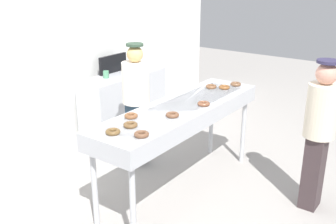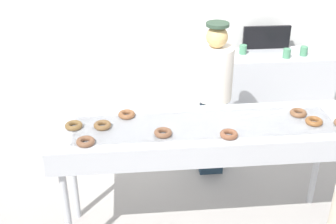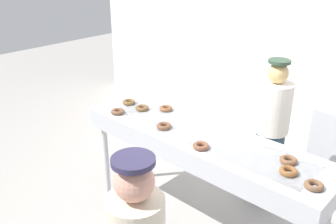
{
  "view_description": "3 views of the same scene",
  "coord_description": "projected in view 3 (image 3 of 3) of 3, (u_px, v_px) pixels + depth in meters",
  "views": [
    {
      "loc": [
        -3.33,
        -2.28,
        2.42
      ],
      "look_at": [
        -0.37,
        -0.09,
        1.1
      ],
      "focal_mm": 42.17,
      "sensor_mm": 36.0,
      "label": 1
    },
    {
      "loc": [
        -0.56,
        -2.91,
        2.73
      ],
      "look_at": [
        -0.29,
        -0.02,
        1.18
      ],
      "focal_mm": 46.79,
      "sensor_mm": 36.0,
      "label": 2
    },
    {
      "loc": [
        1.77,
        -2.35,
        2.55
      ],
      "look_at": [
        -0.29,
        -0.12,
        1.22
      ],
      "focal_mm": 39.78,
      "sensor_mm": 36.0,
      "label": 3
    }
  ],
  "objects": [
    {
      "name": "chocolate_donut_5",
      "position": [
        118.0,
        112.0,
        3.7
      ],
      "size": [
        0.19,
        0.19,
        0.04
      ],
      "primitive_type": "torus",
      "rotation": [
        0.0,
        0.0,
        0.55
      ],
      "color": "brown",
      "rests_on": "fryer_conveyor"
    },
    {
      "name": "chocolate_donut_8",
      "position": [
        166.0,
        108.0,
        3.78
      ],
      "size": [
        0.19,
        0.19,
        0.04
      ],
      "primitive_type": "torus",
      "rotation": [
        0.0,
        0.0,
        2.41
      ],
      "color": "brown",
      "rests_on": "fryer_conveyor"
    },
    {
      "name": "chocolate_donut_0",
      "position": [
        314.0,
        185.0,
        2.54
      ],
      "size": [
        0.14,
        0.14,
        0.04
      ],
      "primitive_type": "torus",
      "rotation": [
        0.0,
        0.0,
        1.63
      ],
      "color": "brown",
      "rests_on": "fryer_conveyor"
    },
    {
      "name": "chocolate_donut_7",
      "position": [
        288.0,
        160.0,
        2.85
      ],
      "size": [
        0.15,
        0.15,
        0.04
      ],
      "primitive_type": "torus",
      "rotation": [
        0.0,
        0.0,
        3.04
      ],
      "color": "brown",
      "rests_on": "fryer_conveyor"
    },
    {
      "name": "chocolate_donut_3",
      "position": [
        288.0,
        171.0,
        2.71
      ],
      "size": [
        0.19,
        0.19,
        0.04
      ],
      "primitive_type": "torus",
      "rotation": [
        0.0,
        0.0,
        2.22
      ],
      "color": "brown",
      "rests_on": "fryer_conveyor"
    },
    {
      "name": "chocolate_donut_1",
      "position": [
        201.0,
        146.0,
        3.05
      ],
      "size": [
        0.15,
        0.15,
        0.04
      ],
      "primitive_type": "torus",
      "rotation": [
        0.0,
        0.0,
        1.71
      ],
      "color": "brown",
      "rests_on": "fryer_conveyor"
    },
    {
      "name": "back_wall",
      "position": [
        318.0,
        35.0,
        4.64
      ],
      "size": [
        8.0,
        0.12,
        3.14
      ],
      "primitive_type": "cube",
      "color": "white",
      "rests_on": "ground"
    },
    {
      "name": "chocolate_donut_4",
      "position": [
        142.0,
        108.0,
        3.79
      ],
      "size": [
        0.17,
        0.17,
        0.04
      ],
      "primitive_type": "torus",
      "rotation": [
        0.0,
        0.0,
        1.3
      ],
      "color": "brown",
      "rests_on": "fryer_conveyor"
    },
    {
      "name": "fryer_conveyor",
      "position": [
        201.0,
        144.0,
        3.32
      ],
      "size": [
        2.39,
        0.64,
        1.05
      ],
      "color": "#B7BABF",
      "rests_on": "ground"
    },
    {
      "name": "chocolate_donut_6",
      "position": [
        164.0,
        126.0,
        3.4
      ],
      "size": [
        0.19,
        0.19,
        0.04
      ],
      "primitive_type": "torus",
      "rotation": [
        0.0,
        0.0,
        2.22
      ],
      "color": "brown",
      "rests_on": "fryer_conveyor"
    },
    {
      "name": "worker_baker",
      "position": [
        272.0,
        126.0,
        3.76
      ],
      "size": [
        0.34,
        0.34,
        1.6
      ],
      "rotation": [
        0.0,
        0.0,
        2.92
      ],
      "color": "#203446",
      "rests_on": "ground"
    },
    {
      "name": "chocolate_donut_2",
      "position": [
        129.0,
        102.0,
        3.93
      ],
      "size": [
        0.19,
        0.19,
        0.04
      ],
      "primitive_type": "torus",
      "rotation": [
        0.0,
        0.0,
        2.2
      ],
      "color": "brown",
      "rests_on": "fryer_conveyor"
    }
  ]
}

